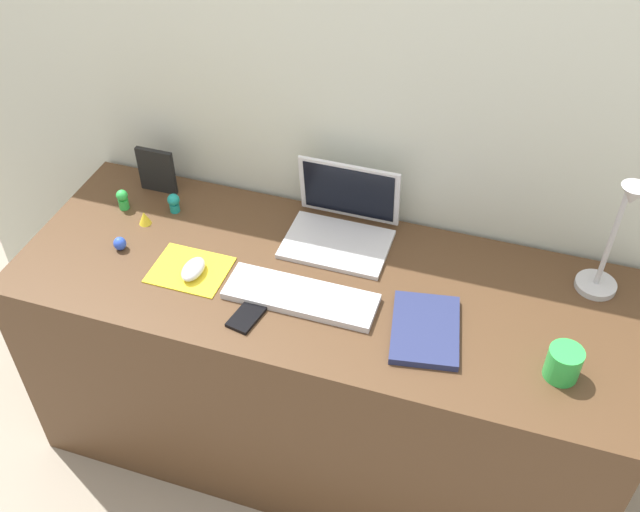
{
  "coord_description": "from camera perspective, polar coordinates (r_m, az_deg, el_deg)",
  "views": [
    {
      "loc": [
        0.45,
        -1.38,
        2.13
      ],
      "look_at": [
        -0.0,
        0.0,
        0.83
      ],
      "focal_mm": 41.13,
      "sensor_mm": 36.0,
      "label": 1
    }
  ],
  "objects": [
    {
      "name": "cell_phone",
      "position": [
        1.92,
        -5.56,
        -4.51
      ],
      "size": [
        0.09,
        0.14,
        0.01
      ],
      "primitive_type": "cube",
      "rotation": [
        0.0,
        0.0,
        -0.19
      ],
      "color": "black",
      "rests_on": "desk"
    },
    {
      "name": "ground_plane",
      "position": [
        2.58,
        0.02,
        -13.86
      ],
      "size": [
        6.0,
        6.0,
        0.0
      ],
      "primitive_type": "plane",
      "color": "gray"
    },
    {
      "name": "mouse",
      "position": [
        2.04,
        -9.84,
        -1.01
      ],
      "size": [
        0.06,
        0.1,
        0.03
      ],
      "primitive_type": "ellipsoid",
      "color": "silver",
      "rests_on": "mousepad"
    },
    {
      "name": "desk_lamp",
      "position": [
        1.99,
        21.81,
        1.02
      ],
      "size": [
        0.11,
        0.16,
        0.39
      ],
      "color": "#B7B7BC",
      "rests_on": "desk"
    },
    {
      "name": "notebook_pad",
      "position": [
        1.89,
        8.19,
        -5.67
      ],
      "size": [
        0.21,
        0.27,
        0.02
      ],
      "primitive_type": "cube",
      "rotation": [
        0.0,
        0.0,
        0.17
      ],
      "color": "navy",
      "rests_on": "desk"
    },
    {
      "name": "desk",
      "position": [
        2.28,
        0.03,
        -8.63
      ],
      "size": [
        1.71,
        0.64,
        0.74
      ],
      "primitive_type": "cube",
      "color": "#4C331E",
      "rests_on": "ground_plane"
    },
    {
      "name": "picture_frame",
      "position": [
        2.33,
        -12.6,
        6.49
      ],
      "size": [
        0.12,
        0.02,
        0.15
      ],
      "primitive_type": "cube",
      "color": "black",
      "rests_on": "desk"
    },
    {
      "name": "toy_figurine_blue",
      "position": [
        2.17,
        -15.31,
        0.94
      ],
      "size": [
        0.04,
        0.04,
        0.04
      ],
      "primitive_type": "ellipsoid",
      "color": "blue",
      "rests_on": "desk"
    },
    {
      "name": "laptop",
      "position": [
        2.12,
        1.67,
        2.8
      ],
      "size": [
        0.3,
        0.24,
        0.21
      ],
      "color": "silver",
      "rests_on": "desk"
    },
    {
      "name": "toy_figurine_teal",
      "position": [
        2.26,
        -11.31,
        4.13
      ],
      "size": [
        0.04,
        0.04,
        0.06
      ],
      "color": "teal",
      "rests_on": "desk"
    },
    {
      "name": "toy_figurine_green",
      "position": [
        2.31,
        -15.1,
        4.31
      ],
      "size": [
        0.04,
        0.04,
        0.07
      ],
      "color": "green",
      "rests_on": "desk"
    },
    {
      "name": "back_wall",
      "position": [
        2.23,
        2.91,
        5.44
      ],
      "size": [
        2.91,
        0.05,
        1.61
      ],
      "primitive_type": "cube",
      "color": "beige",
      "rests_on": "ground_plane"
    },
    {
      "name": "coffee_mug",
      "position": [
        1.85,
        18.41,
        -7.93
      ],
      "size": [
        0.08,
        0.08,
        0.09
      ],
      "primitive_type": "cylinder",
      "color": "green",
      "rests_on": "desk"
    },
    {
      "name": "mousepad",
      "position": [
        2.07,
        -10.08,
        -1.08
      ],
      "size": [
        0.21,
        0.17,
        0.0
      ],
      "primitive_type": "cube",
      "color": "yellow",
      "rests_on": "desk"
    },
    {
      "name": "toy_figurine_yellow",
      "position": [
        2.24,
        -13.5,
        2.9
      ],
      "size": [
        0.04,
        0.04,
        0.04
      ],
      "primitive_type": "cone",
      "color": "yellow",
      "rests_on": "desk"
    },
    {
      "name": "keyboard",
      "position": [
        1.95,
        -1.51,
        -3.17
      ],
      "size": [
        0.41,
        0.13,
        0.02
      ],
      "primitive_type": "cube",
      "color": "silver",
      "rests_on": "desk"
    }
  ]
}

